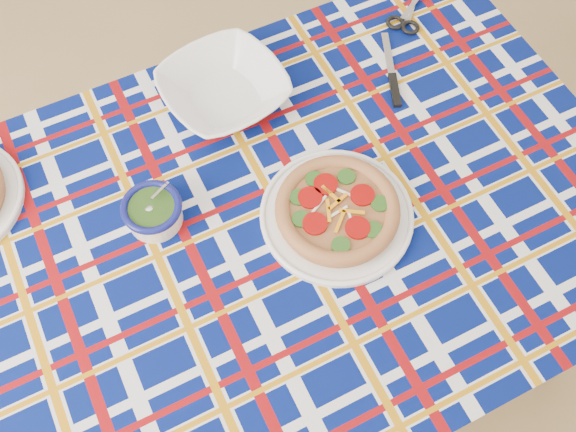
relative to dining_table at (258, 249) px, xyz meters
name	(u,v)px	position (x,y,z in m)	size (l,w,h in m)	color
floor	(197,318)	(-0.18, 0.14, -0.66)	(4.00, 4.00, 0.00)	#9D8051
dining_table	(258,249)	(0.00, 0.00, 0.00)	(1.65, 1.13, 0.73)	brown
tablecloth	(257,244)	(0.00, 0.00, 0.02)	(1.59, 1.00, 0.10)	#051159
main_focaccia_plate	(337,210)	(0.16, -0.02, 0.11)	(0.32, 0.32, 0.06)	#985E36
pesto_bowl	(153,211)	(-0.18, 0.10, 0.11)	(0.12, 0.12, 0.07)	#1B360E
serving_bowl	(224,89)	(0.04, 0.34, 0.11)	(0.27, 0.27, 0.07)	white
table_knife	(389,56)	(0.44, 0.33, 0.08)	(0.23, 0.02, 0.01)	silver
kitchen_scissors	(413,5)	(0.56, 0.45, 0.08)	(0.18, 0.09, 0.02)	silver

